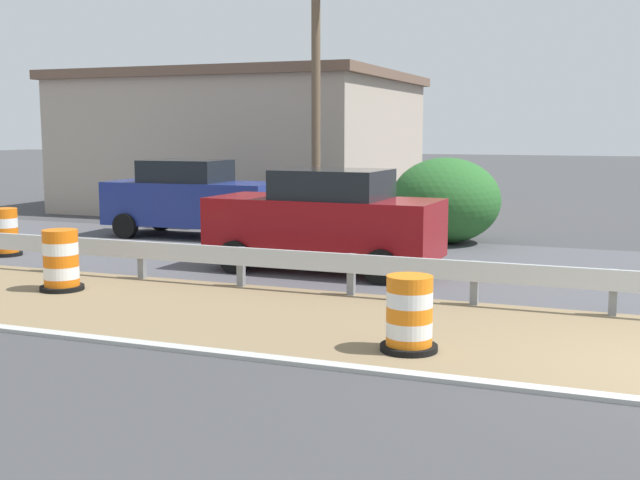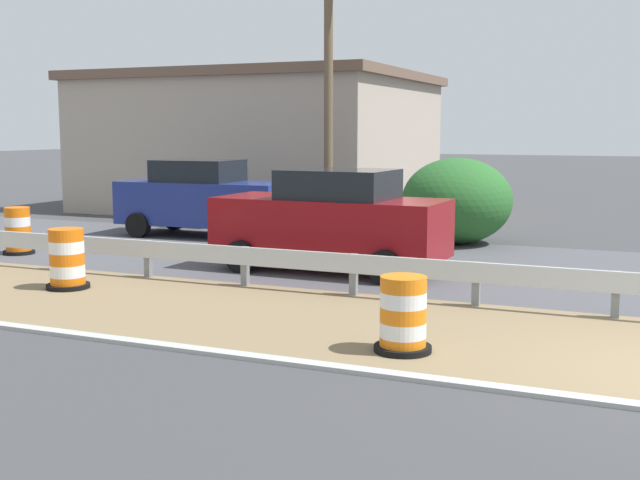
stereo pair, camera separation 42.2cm
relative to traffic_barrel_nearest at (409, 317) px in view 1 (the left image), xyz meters
The scene contains 9 objects.
guardrail_median 3.18m from the traffic_barrel_nearest, 23.93° to the right, with size 0.18×41.30×0.71m.
traffic_barrel_nearest is the anchor object (origin of this frame).
traffic_barrel_close 6.77m from the traffic_barrel_nearest, 76.93° to the left, with size 0.75×0.75×1.05m.
traffic_barrel_mid 11.11m from the traffic_barrel_nearest, 67.78° to the left, with size 0.68×0.68×1.05m.
car_lead_near_lane 5.85m from the traffic_barrel_nearest, 31.45° to the left, with size 2.10×4.52×1.99m.
car_mid_far_lane 11.74m from the traffic_barrel_nearest, 43.67° to the left, with size 2.10×4.52×1.98m.
roadside_shop_near 19.19m from the traffic_barrel_nearest, 32.66° to the left, with size 9.16×10.92×4.66m.
utility_pole_near 12.34m from the traffic_barrel_nearest, 27.36° to the left, with size 0.24×1.80×7.03m.
bush_roadside 9.93m from the traffic_barrel_nearest, 10.10° to the left, with size 2.67×2.67×2.08m, color #286028.
Camera 1 is at (-9.76, 0.79, 2.76)m, focal length 45.02 mm.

